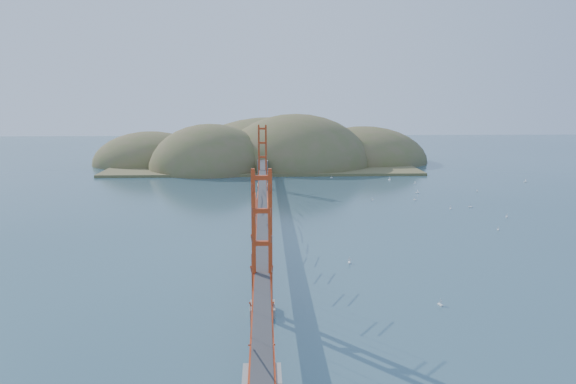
{
  "coord_description": "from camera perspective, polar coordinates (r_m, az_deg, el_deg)",
  "views": [
    {
      "loc": [
        0.16,
        -72.64,
        17.43
      ],
      "look_at": [
        3.37,
        0.0,
        4.54
      ],
      "focal_mm": 35.0,
      "sensor_mm": 36.0,
      "label": 1
    }
  ],
  "objects": [
    {
      "name": "far_headlands",
      "position": [
        142.24,
        -1.69,
        3.01
      ],
      "size": [
        84.0,
        58.0,
        25.0
      ],
      "color": "brown",
      "rests_on": "ground"
    },
    {
      "name": "bridge",
      "position": [
        73.56,
        -2.63,
        1.9
      ],
      "size": [
        2.2,
        94.4,
        12.0
      ],
      "color": "gray",
      "rests_on": "ground"
    },
    {
      "name": "sailboat_5",
      "position": [
        85.46,
        21.33,
        -2.32
      ],
      "size": [
        0.51,
        0.55,
        0.62
      ],
      "color": "white",
      "rests_on": "ground"
    },
    {
      "name": "sailboat_3",
      "position": [
        92.9,
        8.59,
        -0.79
      ],
      "size": [
        0.53,
        0.53,
        0.56
      ],
      "color": "white",
      "rests_on": "ground"
    },
    {
      "name": "sailboat_14",
      "position": [
        88.75,
        16.18,
        -1.58
      ],
      "size": [
        0.55,
        0.6,
        0.67
      ],
      "color": "white",
      "rests_on": "ground"
    },
    {
      "name": "sailboat_7",
      "position": [
        101.36,
        13.02,
        -0.02
      ],
      "size": [
        0.65,
        0.55,
        0.75
      ],
      "color": "white",
      "rests_on": "ground"
    },
    {
      "name": "sailboat_0",
      "position": [
        58.92,
        6.25,
        -7.06
      ],
      "size": [
        0.53,
        0.62,
        0.72
      ],
      "color": "white",
      "rests_on": "ground"
    },
    {
      "name": "sailboat_6",
      "position": [
        49.17,
        15.22,
        -10.89
      ],
      "size": [
        0.56,
        0.58,
        0.65
      ],
      "color": "white",
      "rests_on": "ground"
    },
    {
      "name": "sailboat_4",
      "position": [
        77.06,
        20.56,
        -3.57
      ],
      "size": [
        0.52,
        0.53,
        0.59
      ],
      "color": "white",
      "rests_on": "ground"
    },
    {
      "name": "sailboat_16",
      "position": [
        94.69,
        12.74,
        -0.71
      ],
      "size": [
        0.65,
        0.65,
        0.68
      ],
      "color": "white",
      "rests_on": "ground"
    },
    {
      "name": "sailboat_8",
      "position": [
        111.52,
        12.78,
        0.88
      ],
      "size": [
        0.55,
        0.55,
        0.6
      ],
      "color": "white",
      "rests_on": "ground"
    },
    {
      "name": "sailboat_9",
      "position": [
        105.83,
        18.67,
        0.11
      ],
      "size": [
        0.54,
        0.54,
        0.57
      ],
      "color": "white",
      "rests_on": "ground"
    },
    {
      "name": "sailboat_15",
      "position": [
        115.32,
        10.28,
        1.28
      ],
      "size": [
        0.6,
        0.66,
        0.74
      ],
      "color": "white",
      "rests_on": "ground"
    },
    {
      "name": "sailboat_12",
      "position": [
        116.79,
        4.43,
        1.51
      ],
      "size": [
        0.5,
        0.43,
        0.58
      ],
      "color": "white",
      "rests_on": "ground"
    },
    {
      "name": "sailboat_17",
      "position": [
        120.15,
        22.97,
        0.98
      ],
      "size": [
        0.63,
        0.51,
        0.73
      ],
      "color": "white",
      "rests_on": "ground"
    },
    {
      "name": "sailboat_1",
      "position": [
        91.03,
        18.04,
        -1.39
      ],
      "size": [
        0.68,
        0.68,
        0.72
      ],
      "color": "white",
      "rests_on": "ground"
    },
    {
      "name": "ground",
      "position": [
        74.7,
        -2.59,
        -3.45
      ],
      "size": [
        320.0,
        320.0,
        0.0
      ],
      "primitive_type": "plane",
      "color": "#2F505F",
      "rests_on": "ground"
    }
  ]
}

